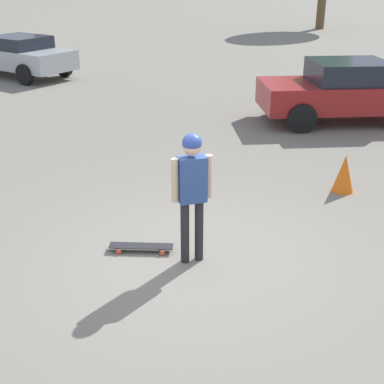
{
  "coord_description": "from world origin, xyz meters",
  "views": [
    {
      "loc": [
        0.17,
        -6.36,
        3.74
      ],
      "look_at": [
        0.0,
        0.0,
        1.02
      ],
      "focal_mm": 50.0,
      "sensor_mm": 36.0,
      "label": 1
    }
  ],
  "objects": [
    {
      "name": "person",
      "position": [
        0.0,
        0.0,
        1.16
      ],
      "size": [
        0.52,
        0.31,
        1.81
      ],
      "rotation": [
        0.0,
        0.0,
        0.34
      ],
      "color": "#262628",
      "rests_on": "ground_plane"
    },
    {
      "name": "ground_plane",
      "position": [
        0.0,
        0.0,
        0.0
      ],
      "size": [
        220.0,
        220.0,
        0.0
      ],
      "primitive_type": "plane",
      "color": "gray"
    },
    {
      "name": "skateboard",
      "position": [
        -0.72,
        0.24,
        0.07
      ],
      "size": [
        0.9,
        0.26,
        0.09
      ],
      "rotation": [
        0.0,
        0.0,
        -3.17
      ],
      "color": "#232328",
      "rests_on": "ground_plane"
    },
    {
      "name": "traffic_cone",
      "position": [
        2.62,
        2.49,
        0.34
      ],
      "size": [
        0.38,
        0.38,
        0.68
      ],
      "color": "orange",
      "rests_on": "ground_plane"
    },
    {
      "name": "car_parked_far",
      "position": [
        -6.5,
        12.78,
        0.76
      ],
      "size": [
        4.52,
        3.77,
        1.42
      ],
      "rotation": [
        0.0,
        0.0,
        -3.71
      ],
      "color": "#ADB2B7",
      "rests_on": "ground_plane"
    },
    {
      "name": "car_parked_near",
      "position": [
        3.64,
        7.14,
        0.8
      ],
      "size": [
        4.27,
        2.36,
        1.53
      ],
      "rotation": [
        0.0,
        0.0,
        -3.03
      ],
      "color": "maroon",
      "rests_on": "ground_plane"
    }
  ]
}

